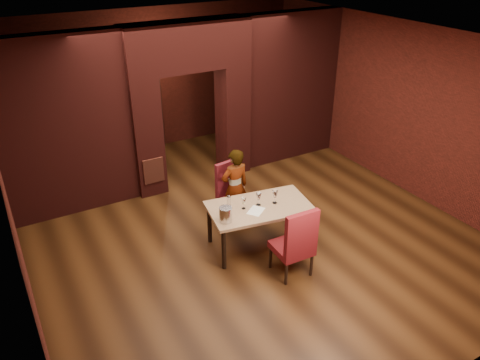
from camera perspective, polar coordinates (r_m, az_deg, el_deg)
The scene contains 25 objects.
floor at distance 8.36m, azimuth 0.09°, elevation -5.37°, with size 8.00×8.00×0.00m, color #452711.
ceiling at distance 7.11m, azimuth 0.11°, elevation 16.66°, with size 7.00×8.00×0.04m, color silver.
wall_back at distance 11.05m, azimuth -10.49°, elevation 11.83°, with size 7.00×0.04×3.20m, color maroon.
wall_front at distance 5.03m, azimuth 23.88°, elevation -11.58°, with size 7.00×0.04×3.20m, color maroon.
wall_left at distance 6.76m, azimuth -26.62°, elevation -1.60°, with size 0.04×8.00×3.20m, color maroon.
wall_right at distance 9.71m, azimuth 18.55°, elevation 8.56°, with size 0.04×8.00×3.20m, color maroon.
pillar_left at distance 9.12m, azimuth -11.45°, elevation 5.21°, with size 0.55×0.55×2.30m, color maroon.
pillar_right at distance 9.81m, azimuth -0.90°, elevation 7.45°, with size 0.55×0.55×2.30m, color maroon.
lintel at distance 8.96m, azimuth -6.52°, elevation 15.94°, with size 2.45×0.55×0.90m, color maroon.
wing_wall_left at distance 8.67m, azimuth -20.58°, elevation 5.93°, with size 2.27×0.35×3.20m, color maroon.
wing_wall_right at distance 10.38m, azimuth 6.05°, elevation 11.09°, with size 2.27×0.35×3.20m, color maroon.
vent_panel at distance 9.11m, azimuth -10.48°, elevation 1.12°, with size 0.40×0.03×0.50m, color #A74630.
rear_door at distance 11.04m, azimuth -12.09°, elevation 8.66°, with size 0.90×0.08×2.10m, color black.
rear_door_frame at distance 11.00m, azimuth -12.02°, elevation 8.60°, with size 1.02×0.04×2.22m, color black.
dining_table at distance 7.63m, azimuth 2.33°, elevation -5.60°, with size 1.62×0.91×0.76m, color #A97F5D.
chair_far at distance 8.19m, azimuth -0.62°, elevation -1.68°, with size 0.50×0.50×1.09m, color maroon.
chair_near at distance 6.99m, azimuth 6.37°, elevation -7.25°, with size 0.53×0.53×1.17m, color maroon.
person_seated at distance 8.04m, azimuth -0.63°, elevation -0.90°, with size 0.52×0.34×1.42m, color white.
wine_glass_a at distance 7.31m, azimuth 0.45°, elevation -2.87°, with size 0.08×0.08×0.19m, color white, non-canonical shape.
wine_glass_b at distance 7.40m, azimuth 2.28°, elevation -2.33°, with size 0.09×0.09×0.22m, color white, non-canonical shape.
wine_glass_c at distance 7.46m, azimuth 4.27°, elevation -2.06°, with size 0.09×0.09×0.23m, color white, non-canonical shape.
tasting_sheet at distance 7.30m, azimuth 1.95°, elevation -3.78°, with size 0.28×0.21×0.00m, color white.
wine_bucket at distance 6.98m, azimuth -1.76°, elevation -4.24°, with size 0.20×0.20×0.24m, color #BCBBC2.
water_bottle at distance 7.23m, azimuth -1.38°, elevation -2.85°, with size 0.06×0.06×0.27m, color silver.
potted_plant at distance 8.66m, azimuth 3.36°, elevation -2.71°, with size 0.33×0.29×0.37m, color #306B24.
Camera 1 is at (-3.46, -6.05, 4.61)m, focal length 35.00 mm.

